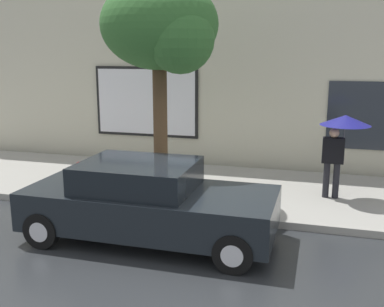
# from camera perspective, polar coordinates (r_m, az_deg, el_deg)

# --- Properties ---
(ground_plane) EXTENTS (60.00, 60.00, 0.00)m
(ground_plane) POSITION_cam_1_polar(r_m,az_deg,el_deg) (8.37, 0.04, -10.90)
(ground_plane) COLOR #282B2D
(sidewalk) EXTENTS (20.00, 4.00, 0.15)m
(sidewalk) POSITION_cam_1_polar(r_m,az_deg,el_deg) (11.08, 4.34, -4.54)
(sidewalk) COLOR gray
(sidewalk) RESTS_ON ground
(building_facade) EXTENTS (20.00, 0.67, 7.00)m
(building_facade) POSITION_cam_1_polar(r_m,az_deg,el_deg) (13.05, 6.80, 13.17)
(building_facade) COLOR beige
(building_facade) RESTS_ON ground
(parked_car) EXTENTS (4.47, 1.95, 1.43)m
(parked_car) POSITION_cam_1_polar(r_m,az_deg,el_deg) (8.23, -5.58, -6.09)
(parked_car) COLOR black
(parked_car) RESTS_ON ground
(fire_hydrant) EXTENTS (0.30, 0.44, 0.76)m
(fire_hydrant) POSITION_cam_1_polar(r_m,az_deg,el_deg) (10.67, -13.84, -3.04)
(fire_hydrant) COLOR red
(fire_hydrant) RESTS_ON sidewalk
(pedestrian_with_umbrella) EXTENTS (1.07, 1.07, 1.87)m
(pedestrian_with_umbrella) POSITION_cam_1_polar(r_m,az_deg,el_deg) (10.34, 18.33, 2.70)
(pedestrian_with_umbrella) COLOR black
(pedestrian_with_umbrella) RESTS_ON sidewalk
(street_tree) EXTENTS (2.56, 2.18, 4.73)m
(street_tree) POSITION_cam_1_polar(r_m,az_deg,el_deg) (9.92, -3.66, 15.28)
(street_tree) COLOR #4C3823
(street_tree) RESTS_ON sidewalk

